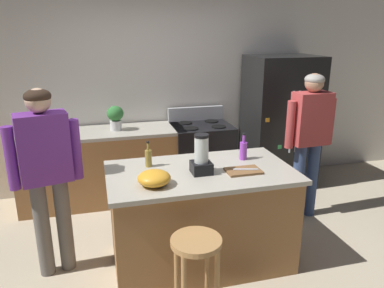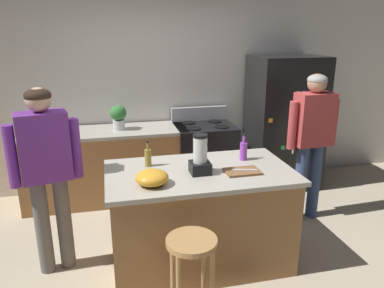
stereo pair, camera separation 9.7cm
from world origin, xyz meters
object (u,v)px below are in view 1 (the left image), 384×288
(bottle_soda, at_px, (243,150))
(refrigerator, at_px, (280,122))
(cutting_board, at_px, (243,171))
(stove_range, at_px, (201,158))
(bar_stool, at_px, (196,259))
(kitchen_island, at_px, (200,216))
(blender_appliance, at_px, (201,157))
(person_by_sink_right, at_px, (309,133))
(person_by_island_left, at_px, (46,166))
(bottle_vinegar, at_px, (148,157))
(mixing_bowl, at_px, (154,178))
(chef_knife, at_px, (246,169))
(potted_plant, at_px, (115,116))

(bottle_soda, bearing_deg, refrigerator, 50.74)
(bottle_soda, distance_m, cutting_board, 0.34)
(stove_range, xyz_separation_m, bar_stool, (-0.70, -2.27, 0.08))
(kitchen_island, relative_size, cutting_board, 5.43)
(blender_appliance, bearing_deg, person_by_sink_right, 23.25)
(stove_range, relative_size, person_by_sink_right, 0.66)
(kitchen_island, distance_m, blender_appliance, 0.60)
(refrigerator, distance_m, bottle_soda, 1.72)
(kitchen_island, relative_size, person_by_sink_right, 0.99)
(person_by_island_left, xyz_separation_m, bottle_vinegar, (0.86, 0.03, -0.01))
(cutting_board, bearing_deg, refrigerator, 53.54)
(person_by_sink_right, bearing_deg, bar_stool, -141.89)
(refrigerator, height_order, mixing_bowl, refrigerator)
(bottle_vinegar, distance_m, cutting_board, 0.85)
(cutting_board, bearing_deg, bar_stool, -133.95)
(blender_appliance, relative_size, bottle_soda, 1.35)
(bottle_vinegar, relative_size, bottle_soda, 0.92)
(cutting_board, bearing_deg, bottle_soda, 68.36)
(mixing_bowl, bearing_deg, person_by_island_left, 154.65)
(bottle_vinegar, xyz_separation_m, cutting_board, (0.77, -0.34, -0.08))
(person_by_island_left, distance_m, bar_stool, 1.47)
(person_by_island_left, distance_m, person_by_sink_right, 2.70)
(bar_stool, bearing_deg, bottle_soda, 52.19)
(person_by_island_left, xyz_separation_m, bar_stool, (1.04, -0.93, -0.46))
(refrigerator, distance_m, person_by_sink_right, 0.98)
(person_by_sink_right, relative_size, bar_stool, 2.33)
(refrigerator, relative_size, bottle_vinegar, 7.47)
(refrigerator, height_order, person_by_island_left, refrigerator)
(cutting_board, xyz_separation_m, chef_knife, (0.02, 0.00, 0.01))
(stove_range, xyz_separation_m, person_by_island_left, (-1.73, -1.34, 0.54))
(person_by_island_left, distance_m, cutting_board, 1.66)
(bar_stool, bearing_deg, stove_range, 72.96)
(person_by_sink_right, height_order, potted_plant, person_by_sink_right)
(kitchen_island, distance_m, person_by_sink_right, 1.59)
(bar_stool, bearing_deg, bottle_vinegar, 100.72)
(cutting_board, bearing_deg, stove_range, 86.39)
(kitchen_island, distance_m, potted_plant, 1.79)
(kitchen_island, xyz_separation_m, stove_range, (0.45, 1.52, 0.01))
(cutting_board, bearing_deg, kitchen_island, 158.81)
(potted_plant, xyz_separation_m, bottle_soda, (1.10, -1.38, -0.08))
(person_by_sink_right, bearing_deg, chef_knife, -146.80)
(potted_plant, distance_m, chef_knife, 1.96)
(stove_range, height_order, person_by_island_left, person_by_island_left)
(blender_appliance, bearing_deg, cutting_board, -10.80)
(kitchen_island, height_order, stove_range, stove_range)
(blender_appliance, height_order, bottle_soda, blender_appliance)
(bottle_vinegar, bearing_deg, refrigerator, 33.12)
(person_by_island_left, bearing_deg, bottle_vinegar, 1.85)
(person_by_island_left, xyz_separation_m, potted_plant, (0.65, 1.37, 0.08))
(mixing_bowl, bearing_deg, bottle_vinegar, 87.54)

